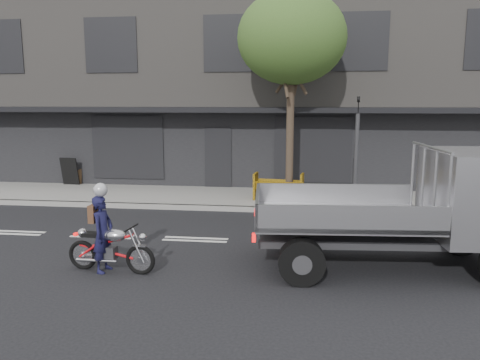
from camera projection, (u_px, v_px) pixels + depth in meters
name	position (u px, v px, depth m)	size (l,w,h in m)	color
ground	(195.00, 240.00, 11.52)	(80.00, 80.00, 0.00)	black
sidewalk	(225.00, 198.00, 16.10)	(32.00, 3.20, 0.15)	gray
kerb	(217.00, 208.00, 14.54)	(32.00, 0.20, 0.15)	gray
building_main	(246.00, 87.00, 21.89)	(26.00, 10.00, 8.00)	slate
street_tree	(292.00, 38.00, 14.46)	(3.40, 3.40, 6.74)	#382B21
traffic_light_pole	(356.00, 159.00, 14.00)	(0.12, 0.12, 3.50)	#2D2D30
motorcycle	(111.00, 248.00, 9.30)	(1.88, 0.55, 0.97)	black
rider	(103.00, 234.00, 9.27)	(0.56, 0.37, 1.54)	#141336
flatbed_ute	(456.00, 200.00, 9.27)	(5.60, 2.61, 2.53)	black
construction_barrier	(278.00, 187.00, 15.16)	(1.64, 0.65, 0.92)	#F4AC0C
sandwich_board	(70.00, 171.00, 18.02)	(0.67, 0.45, 1.07)	black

